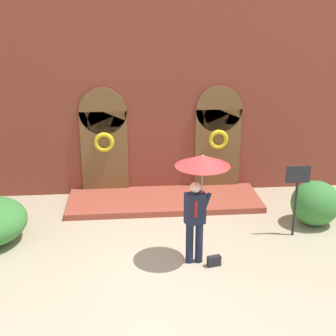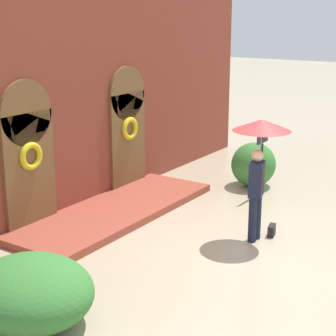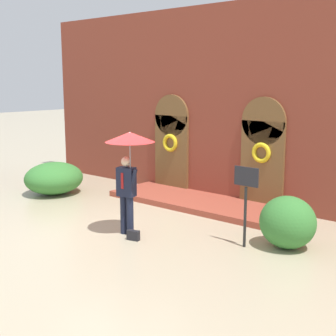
{
  "view_description": "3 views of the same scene",
  "coord_description": "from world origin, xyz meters",
  "px_view_note": "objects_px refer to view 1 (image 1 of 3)",
  "views": [
    {
      "loc": [
        -0.94,
        -8.67,
        5.13
      ],
      "look_at": [
        -0.02,
        1.63,
        1.52
      ],
      "focal_mm": 50.0,
      "sensor_mm": 36.0,
      "label": 1
    },
    {
      "loc": [
        -8.99,
        -4.25,
        4.3
      ],
      "look_at": [
        0.31,
        1.89,
        1.16
      ],
      "focal_mm": 60.0,
      "sensor_mm": 36.0,
      "label": 2
    },
    {
      "loc": [
        7.68,
        -7.33,
        3.46
      ],
      "look_at": [
        0.31,
        1.46,
        1.32
      ],
      "focal_mm": 50.0,
      "sensor_mm": 36.0,
      "label": 3
    }
  ],
  "objects_px": {
    "person_with_umbrella": "(201,177)",
    "handbag": "(214,261)",
    "shrub_right": "(315,203)",
    "sign_post": "(297,189)"
  },
  "relations": [
    {
      "from": "person_with_umbrella",
      "to": "handbag",
      "type": "height_order",
      "value": "person_with_umbrella"
    },
    {
      "from": "person_with_umbrella",
      "to": "shrub_right",
      "type": "relative_size",
      "value": 1.99
    },
    {
      "from": "sign_post",
      "to": "shrub_right",
      "type": "xyz_separation_m",
      "value": [
        0.71,
        0.52,
        -0.61
      ]
    },
    {
      "from": "person_with_umbrella",
      "to": "handbag",
      "type": "bearing_deg",
      "value": -34.35
    },
    {
      "from": "shrub_right",
      "to": "handbag",
      "type": "bearing_deg",
      "value": -148.41
    },
    {
      "from": "person_with_umbrella",
      "to": "handbag",
      "type": "xyz_separation_m",
      "value": [
        0.29,
        -0.2,
        -1.8
      ]
    },
    {
      "from": "handbag",
      "to": "shrub_right",
      "type": "distance_m",
      "value": 3.33
    },
    {
      "from": "shrub_right",
      "to": "person_with_umbrella",
      "type": "bearing_deg",
      "value": -153.78
    },
    {
      "from": "handbag",
      "to": "sign_post",
      "type": "distance_m",
      "value": 2.64
    },
    {
      "from": "person_with_umbrella",
      "to": "sign_post",
      "type": "height_order",
      "value": "person_with_umbrella"
    }
  ]
}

